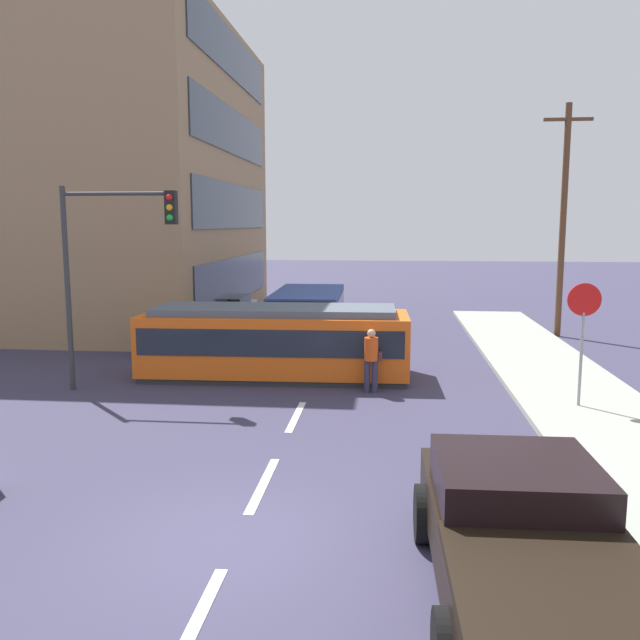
{
  "coord_description": "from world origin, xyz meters",
  "views": [
    {
      "loc": [
        2.07,
        -8.51,
        4.38
      ],
      "look_at": [
        0.14,
        9.9,
        1.67
      ],
      "focal_mm": 37.2,
      "sensor_mm": 36.0,
      "label": 1
    }
  ],
  "objects_px": {
    "parked_sedan_mid": "(183,331)",
    "parked_sedan_far": "(228,308)",
    "pickup_truck_parked": "(523,539)",
    "stop_sign": "(583,319)",
    "traffic_light_mast": "(109,249)",
    "streetcar_tram": "(275,341)",
    "city_bus": "(308,310)",
    "utility_pole_mid": "(563,217)",
    "pedestrian_crossing": "(371,357)"
  },
  "relations": [
    {
      "from": "parked_sedan_mid",
      "to": "parked_sedan_far",
      "type": "bearing_deg",
      "value": 88.9
    },
    {
      "from": "pickup_truck_parked",
      "to": "stop_sign",
      "type": "distance_m",
      "value": 8.91
    },
    {
      "from": "parked_sedan_mid",
      "to": "traffic_light_mast",
      "type": "xyz_separation_m",
      "value": [
        0.07,
        -6.04,
        3.1
      ]
    },
    {
      "from": "parked_sedan_mid",
      "to": "streetcar_tram",
      "type": "bearing_deg",
      "value": -44.82
    },
    {
      "from": "streetcar_tram",
      "to": "city_bus",
      "type": "distance_m",
      "value": 6.89
    },
    {
      "from": "stop_sign",
      "to": "traffic_light_mast",
      "type": "bearing_deg",
      "value": 176.54
    },
    {
      "from": "pickup_truck_parked",
      "to": "streetcar_tram",
      "type": "bearing_deg",
      "value": 113.37
    },
    {
      "from": "city_bus",
      "to": "utility_pole_mid",
      "type": "distance_m",
      "value": 10.37
    },
    {
      "from": "pickup_truck_parked",
      "to": "parked_sedan_far",
      "type": "xyz_separation_m",
      "value": [
        -8.66,
        21.25,
        -0.18
      ]
    },
    {
      "from": "pickup_truck_parked",
      "to": "parked_sedan_far",
      "type": "height_order",
      "value": "pickup_truck_parked"
    },
    {
      "from": "pedestrian_crossing",
      "to": "utility_pole_mid",
      "type": "relative_size",
      "value": 0.19
    },
    {
      "from": "pedestrian_crossing",
      "to": "traffic_light_mast",
      "type": "relative_size",
      "value": 0.31
    },
    {
      "from": "city_bus",
      "to": "traffic_light_mast",
      "type": "distance_m",
      "value": 10.19
    },
    {
      "from": "traffic_light_mast",
      "to": "city_bus",
      "type": "bearing_deg",
      "value": 65.82
    },
    {
      "from": "streetcar_tram",
      "to": "parked_sedan_mid",
      "type": "bearing_deg",
      "value": 135.18
    },
    {
      "from": "stop_sign",
      "to": "traffic_light_mast",
      "type": "distance_m",
      "value": 11.73
    },
    {
      "from": "parked_sedan_mid",
      "to": "utility_pole_mid",
      "type": "height_order",
      "value": "utility_pole_mid"
    },
    {
      "from": "streetcar_tram",
      "to": "utility_pole_mid",
      "type": "relative_size",
      "value": 0.86
    },
    {
      "from": "traffic_light_mast",
      "to": "utility_pole_mid",
      "type": "relative_size",
      "value": 0.6
    },
    {
      "from": "streetcar_tram",
      "to": "utility_pole_mid",
      "type": "bearing_deg",
      "value": 38.98
    },
    {
      "from": "parked_sedan_far",
      "to": "traffic_light_mast",
      "type": "xyz_separation_m",
      "value": [
        -0.05,
        -12.24,
        3.1
      ]
    },
    {
      "from": "parked_sedan_mid",
      "to": "pedestrian_crossing",
      "type": "bearing_deg",
      "value": -38.95
    },
    {
      "from": "pickup_truck_parked",
      "to": "city_bus",
      "type": "bearing_deg",
      "value": 104.62
    },
    {
      "from": "stop_sign",
      "to": "pedestrian_crossing",
      "type": "bearing_deg",
      "value": 165.57
    },
    {
      "from": "pedestrian_crossing",
      "to": "utility_pole_mid",
      "type": "distance_m",
      "value": 12.3
    },
    {
      "from": "parked_sedan_mid",
      "to": "stop_sign",
      "type": "bearing_deg",
      "value": -30.0
    },
    {
      "from": "parked_sedan_far",
      "to": "pedestrian_crossing",
      "type": "bearing_deg",
      "value": -60.31
    },
    {
      "from": "streetcar_tram",
      "to": "pedestrian_crossing",
      "type": "bearing_deg",
      "value": -28.54
    },
    {
      "from": "city_bus",
      "to": "pedestrian_crossing",
      "type": "relative_size",
      "value": 3.53
    },
    {
      "from": "parked_sedan_far",
      "to": "utility_pole_mid",
      "type": "xyz_separation_m",
      "value": [
        13.65,
        -2.24,
        3.97
      ]
    },
    {
      "from": "city_bus",
      "to": "streetcar_tram",
      "type": "bearing_deg",
      "value": -90.86
    },
    {
      "from": "streetcar_tram",
      "to": "city_bus",
      "type": "bearing_deg",
      "value": 89.14
    },
    {
      "from": "streetcar_tram",
      "to": "parked_sedan_mid",
      "type": "relative_size",
      "value": 1.88
    },
    {
      "from": "streetcar_tram",
      "to": "pedestrian_crossing",
      "type": "xyz_separation_m",
      "value": [
        2.79,
        -1.52,
        -0.11
      ]
    },
    {
      "from": "traffic_light_mast",
      "to": "parked_sedan_mid",
      "type": "bearing_deg",
      "value": 90.63
    },
    {
      "from": "pedestrian_crossing",
      "to": "parked_sedan_mid",
      "type": "height_order",
      "value": "pedestrian_crossing"
    },
    {
      "from": "traffic_light_mast",
      "to": "parked_sedan_far",
      "type": "bearing_deg",
      "value": 89.75
    },
    {
      "from": "pedestrian_crossing",
      "to": "city_bus",
      "type": "bearing_deg",
      "value": 107.74
    },
    {
      "from": "pickup_truck_parked",
      "to": "parked_sedan_far",
      "type": "bearing_deg",
      "value": 112.17
    },
    {
      "from": "pedestrian_crossing",
      "to": "streetcar_tram",
      "type": "bearing_deg",
      "value": 151.46
    },
    {
      "from": "parked_sedan_far",
      "to": "stop_sign",
      "type": "bearing_deg",
      "value": -48.24
    },
    {
      "from": "parked_sedan_mid",
      "to": "parked_sedan_far",
      "type": "xyz_separation_m",
      "value": [
        0.12,
        6.2,
        -0.0
      ]
    },
    {
      "from": "pickup_truck_parked",
      "to": "parked_sedan_mid",
      "type": "height_order",
      "value": "pickup_truck_parked"
    },
    {
      "from": "streetcar_tram",
      "to": "pickup_truck_parked",
      "type": "height_order",
      "value": "streetcar_tram"
    },
    {
      "from": "pedestrian_crossing",
      "to": "traffic_light_mast",
      "type": "bearing_deg",
      "value": -175.26
    },
    {
      "from": "city_bus",
      "to": "traffic_light_mast",
      "type": "xyz_separation_m",
      "value": [
        -4.02,
        -8.96,
        2.69
      ]
    },
    {
      "from": "city_bus",
      "to": "parked_sedan_far",
      "type": "distance_m",
      "value": 5.16
    },
    {
      "from": "city_bus",
      "to": "pickup_truck_parked",
      "type": "relative_size",
      "value": 1.17
    },
    {
      "from": "stop_sign",
      "to": "city_bus",
      "type": "bearing_deg",
      "value": 128.12
    },
    {
      "from": "parked_sedan_far",
      "to": "utility_pole_mid",
      "type": "height_order",
      "value": "utility_pole_mid"
    }
  ]
}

